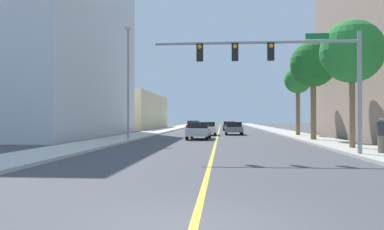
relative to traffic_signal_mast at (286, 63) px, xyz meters
The scene contains 17 objects.
ground 30.23m from the traffic_signal_mast, 96.69° to the left, with size 192.00×192.00×0.00m, color #47474C.
sidewalk_left 32.17m from the traffic_signal_mast, 111.32° to the left, with size 3.27×168.00×0.15m, color beige.
sidewalk_right 30.37m from the traffic_signal_mast, 81.15° to the left, with size 3.27×168.00×0.15m, color #B2ADA3.
lane_marking_center 30.23m from the traffic_signal_mast, 96.69° to the left, with size 0.16×144.00×0.01m, color yellow.
building_left_near 28.78m from the traffic_signal_mast, 139.01° to the left, with size 14.17×24.16×17.22m, color silver.
building_left_far 52.44m from the traffic_signal_mast, 114.08° to the left, with size 13.96×25.98×6.02m, color beige.
traffic_signal_mast is the anchor object (origin of this frame).
street_lamp 15.52m from the traffic_signal_mast, 132.38° to the left, with size 0.56×0.28×8.97m.
palm_near 5.85m from the traffic_signal_mast, 41.53° to the left, with size 3.54×3.54×7.19m.
palm_mid 12.95m from the traffic_signal_mast, 71.41° to the left, with size 3.59×3.59×7.70m.
palm_far 21.09m from the traffic_signal_mast, 77.56° to the left, with size 2.68×2.68×6.83m.
car_gray 24.36m from the traffic_signal_mast, 94.15° to the left, with size 1.92×4.39×1.40m.
car_silver 15.73m from the traffic_signal_mast, 109.14° to the left, with size 1.99×4.58×1.48m.
car_green 39.21m from the traffic_signal_mast, 92.94° to the left, with size 1.92×3.98×1.35m.
car_red 34.86m from the traffic_signal_mast, 101.49° to the left, with size 1.81×4.43×1.48m.
car_white 23.41m from the traffic_signal_mast, 101.64° to the left, with size 2.08×4.29×1.42m.
pedestrian 5.70m from the traffic_signal_mast, ahead, with size 0.38×0.38×1.69m.
Camera 1 is at (0.47, -6.11, 1.78)m, focal length 35.88 mm.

